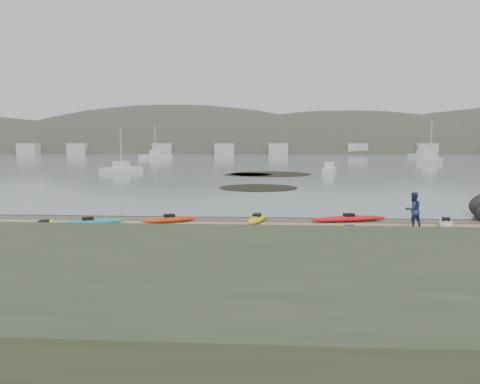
{
  "coord_description": "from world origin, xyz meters",
  "views": [
    {
      "loc": [
        1.72,
        -26.74,
        4.35
      ],
      "look_at": [
        0.0,
        0.0,
        1.5
      ],
      "focal_mm": 35.0,
      "sensor_mm": 36.0,
      "label": 1
    }
  ],
  "objects": [
    {
      "name": "kayaks",
      "position": [
        -0.83,
        -3.64,
        0.17
      ],
      "size": [
        21.98,
        8.75,
        0.34
      ],
      "color": "beige",
      "rests_on": "ground"
    },
    {
      "name": "moored_boats",
      "position": [
        9.91,
        82.61,
        0.57
      ],
      "size": [
        82.04,
        77.87,
        1.25
      ],
      "color": "silver",
      "rests_on": "ground"
    },
    {
      "name": "far_town",
      "position": [
        6.0,
        145.0,
        2.0
      ],
      "size": [
        199.0,
        5.0,
        4.0
      ],
      "color": "beige",
      "rests_on": "ground"
    },
    {
      "name": "kelp_mats",
      "position": [
        0.91,
        31.82,
        0.03
      ],
      "size": [
        11.78,
        28.78,
        0.04
      ],
      "color": "black",
      "rests_on": "water"
    },
    {
      "name": "bluff",
      "position": [
        0.0,
        -17.5,
        1.0
      ],
      "size": [
        60.0,
        8.0,
        2.0
      ],
      "primitive_type": "cube",
      "color": "#475138",
      "rests_on": "ground"
    },
    {
      "name": "water",
      "position": [
        0.0,
        300.0,
        0.01
      ],
      "size": [
        1200.0,
        1200.0,
        0.0
      ],
      "primitive_type": "plane",
      "color": "slate",
      "rests_on": "ground"
    },
    {
      "name": "person_east",
      "position": [
        9.04,
        -2.56,
        0.91
      ],
      "size": [
        1.06,
        0.93,
        1.82
      ],
      "primitive_type": "imported",
      "rotation": [
        0.0,
        0.0,
        3.46
      ],
      "color": "navy",
      "rests_on": "ground"
    },
    {
      "name": "ground",
      "position": [
        0.0,
        0.0,
        0.0
      ],
      "size": [
        600.0,
        600.0,
        0.0
      ],
      "primitive_type": "plane",
      "color": "tan",
      "rests_on": "ground"
    },
    {
      "name": "wet_sand",
      "position": [
        0.0,
        -0.3,
        0.0
      ],
      "size": [
        60.0,
        60.0,
        0.0
      ],
      "primitive_type": "plane",
      "color": "brown",
      "rests_on": "ground"
    },
    {
      "name": "far_hills",
      "position": [
        39.38,
        193.97,
        -15.93
      ],
      "size": [
        550.0,
        135.0,
        80.0
      ],
      "color": "#384235",
      "rests_on": "ground"
    }
  ]
}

